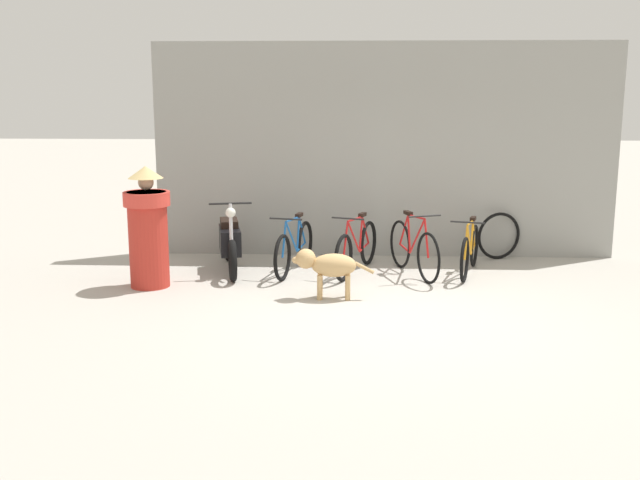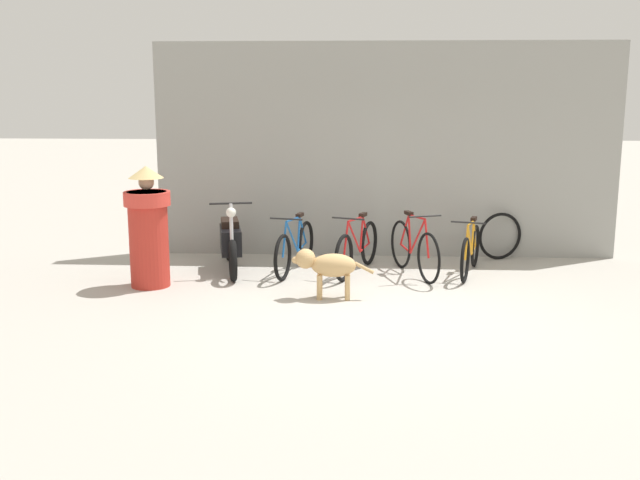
% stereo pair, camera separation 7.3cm
% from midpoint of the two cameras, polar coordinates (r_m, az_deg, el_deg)
% --- Properties ---
extents(ground_plane, '(60.00, 60.00, 0.00)m').
position_cam_midpoint_polar(ground_plane, '(8.67, 5.22, -5.67)').
color(ground_plane, '#ADA89E').
extents(shop_wall_back, '(7.02, 0.20, 3.24)m').
position_cam_midpoint_polar(shop_wall_back, '(11.53, 4.71, 6.81)').
color(shop_wall_back, gray).
rests_on(shop_wall_back, ground).
extents(bicycle_0, '(0.52, 1.65, 0.83)m').
position_cam_midpoint_polar(bicycle_0, '(10.55, -2.17, -0.63)').
color(bicycle_0, black).
rests_on(bicycle_0, ground).
extents(bicycle_1, '(0.65, 1.63, 0.84)m').
position_cam_midpoint_polar(bicycle_1, '(10.51, 2.61, -0.65)').
color(bicycle_1, black).
rests_on(bicycle_1, ground).
extents(bicycle_2, '(0.63, 1.57, 0.90)m').
position_cam_midpoint_polar(bicycle_2, '(10.42, 6.94, -0.67)').
color(bicycle_2, black).
rests_on(bicycle_2, ground).
extents(bicycle_3, '(0.56, 1.54, 0.80)m').
position_cam_midpoint_polar(bicycle_3, '(10.63, 11.15, -0.80)').
color(bicycle_3, black).
rests_on(bicycle_3, ground).
extents(motorcycle, '(0.61, 1.81, 1.03)m').
position_cam_midpoint_polar(motorcycle, '(10.68, -7.07, -0.19)').
color(motorcycle, black).
rests_on(motorcycle, ground).
extents(stray_dog, '(1.02, 0.30, 0.62)m').
position_cam_midpoint_polar(stray_dog, '(9.19, 0.33, -1.94)').
color(stray_dog, tan).
rests_on(stray_dog, ground).
extents(person_in_robes, '(0.64, 0.64, 1.58)m').
position_cam_midpoint_polar(person_in_robes, '(9.93, -13.18, 0.94)').
color(person_in_robes, '#B72D23').
rests_on(person_in_robes, ground).
extents(spare_tire_left, '(0.69, 0.29, 0.72)m').
position_cam_midpoint_polar(spare_tire_left, '(11.64, 13.29, 0.31)').
color(spare_tire_left, black).
rests_on(spare_tire_left, ground).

